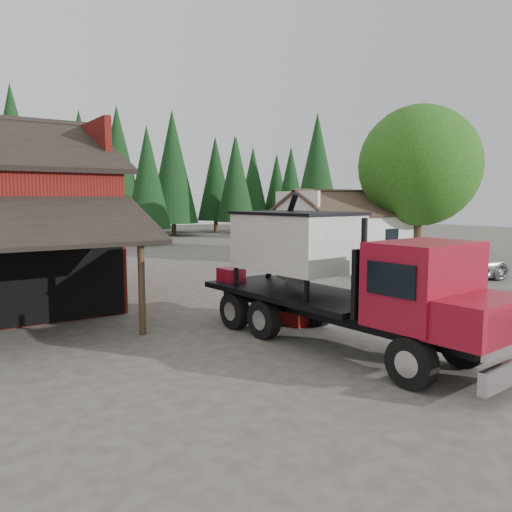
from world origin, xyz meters
TOP-DOWN VIEW (x-y plane):
  - ground at (0.00, 0.00)m, footprint 120.00×120.00m
  - farmhouse at (13.00, 13.00)m, footprint 8.60×6.42m
  - deciduous_tree at (17.01, 9.97)m, footprint 8.00×8.00m
  - conifer_backdrop at (0.00, 42.00)m, footprint 76.00×16.00m
  - near_pine_b at (6.00, 30.00)m, footprint 3.96×3.96m
  - near_pine_c at (22.00, 26.00)m, footprint 4.84×4.84m
  - near_pine_d at (-4.00, 34.00)m, footprint 5.28×5.28m
  - feed_truck at (-1.67, -1.98)m, footprint 3.27×9.46m
  - silver_car at (11.29, 3.00)m, footprint 5.83×3.43m
  - equip_box at (-1.07, 0.59)m, footprint 0.78×1.15m

SIDE VIEW (x-z plane):
  - ground at x=0.00m, z-range 0.00..0.00m
  - conifer_backdrop at x=0.00m, z-range -8.00..8.00m
  - equip_box at x=-1.07m, z-range 0.00..0.60m
  - silver_car at x=11.29m, z-range 0.00..1.52m
  - farmhouse at x=13.00m, z-range -0.66..3.99m
  - feed_truck at x=-1.67m, z-range -0.14..4.06m
  - near_pine_b at x=6.00m, z-range 0.69..11.09m
  - deciduous_tree at x=17.01m, z-range 0.81..11.01m
  - near_pine_c at x=22.00m, z-range 0.69..13.09m
  - near_pine_d at x=-4.00m, z-range 0.69..14.09m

